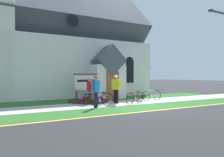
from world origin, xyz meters
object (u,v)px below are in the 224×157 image
Objects in this scene: cyclist_in_orange_jersey at (96,89)px; roadside_conifer at (133,47)px; bicycle_orange at (152,95)px; bicycle_green at (135,97)px; church_sign at (86,83)px; cyclist_in_blue_jersey at (116,87)px; cyclist_in_white_jersey at (90,89)px; bicycle_black at (98,99)px.

cyclist_in_orange_jersey is 10.08m from roadside_conifer.
bicycle_green is at bearing -158.48° from bicycle_orange.
church_sign reaches higher than cyclist_in_orange_jersey.
bicycle_orange is at bearing 4.35° from cyclist_in_blue_jersey.
church_sign is 3.16m from cyclist_in_orange_jersey.
cyclist_in_white_jersey reaches higher than bicycle_green.
cyclist_in_white_jersey is at bearing -141.37° from roadside_conifer.
cyclist_in_blue_jersey is (1.28, -2.14, -0.20)m from church_sign.
church_sign is 2.50m from cyclist_in_blue_jersey.
cyclist_in_white_jersey is (-4.52, 0.43, 0.58)m from bicycle_orange.
cyclist_in_white_jersey is at bearing -99.09° from church_sign.
church_sign reaches higher than bicycle_orange.
roadside_conifer is at bearing 30.46° from church_sign.
bicycle_orange is at bearing -5.47° from cyclist_in_white_jersey.
cyclist_in_orange_jersey is at bearing -170.75° from bicycle_green.
cyclist_in_orange_jersey is 1.66m from cyclist_in_white_jersey.
cyclist_in_orange_jersey is at bearing -165.63° from bicycle_orange.
cyclist_in_blue_jersey reaches higher than bicycle_green.
cyclist_in_blue_jersey is (1.72, 0.98, 0.03)m from cyclist_in_orange_jersey.
roadside_conifer is at bearing 44.25° from bicycle_black.
bicycle_green is (-1.90, -0.75, 0.01)m from bicycle_orange.
bicycle_orange is at bearing 5.84° from bicycle_black.
bicycle_black is 1.45m from cyclist_in_blue_jersey.
cyclist_in_blue_jersey is at bearing 29.72° from cyclist_in_orange_jersey.
roadside_conifer reaches higher than bicycle_orange.
church_sign is 1.08× the size of cyclist_in_blue_jersey.
bicycle_green is 2.93m from cyclist_in_orange_jersey.
bicycle_black is 1.10m from cyclist_in_orange_jersey.
bicycle_orange is 1.09× the size of cyclist_in_white_jersey.
bicycle_orange is (4.28, -1.91, -0.89)m from church_sign.
cyclist_in_white_jersey reaches higher than bicycle_black.
bicycle_orange is 4.57m from cyclist_in_white_jersey.
cyclist_in_orange_jersey reaches higher than bicycle_orange.
cyclist_in_blue_jersey is (-3.00, -0.23, 0.69)m from bicycle_orange.
cyclist_in_orange_jersey is 1.98m from cyclist_in_blue_jersey.
cyclist_in_white_jersey is (-0.24, -1.48, -0.31)m from church_sign.
bicycle_green is 1.02× the size of cyclist_in_white_jersey.
bicycle_orange is 1.02× the size of cyclist_in_orange_jersey.
church_sign reaches higher than cyclist_in_blue_jersey.
roadside_conifer is at bearing 49.85° from cyclist_in_blue_jersey.
cyclist_in_white_jersey is at bearing 174.53° from bicycle_orange.
bicycle_black is 1.00× the size of cyclist_in_orange_jersey.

